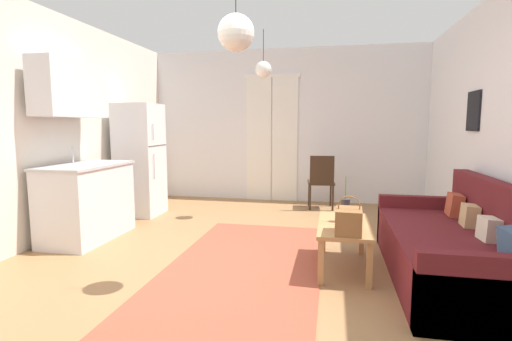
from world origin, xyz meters
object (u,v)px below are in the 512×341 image
(couch, at_px, (458,250))
(coffee_table, at_px, (344,230))
(bamboo_vase, at_px, (345,210))
(pendant_lamp_near, at_px, (236,33))
(pendant_lamp_far, at_px, (263,69))
(handbag, at_px, (349,221))
(refrigerator, at_px, (140,160))
(accent_chair, at_px, (321,179))

(couch, xyz_separation_m, coffee_table, (-0.97, 0.09, 0.10))
(bamboo_vase, relative_size, pendant_lamp_near, 0.58)
(pendant_lamp_near, bearing_deg, pendant_lamp_far, 95.31)
(handbag, bearing_deg, bamboo_vase, 92.56)
(bamboo_vase, xyz_separation_m, refrigerator, (-2.98, 1.55, 0.29))
(handbag, bearing_deg, pendant_lamp_far, 118.16)
(refrigerator, height_order, pendant_lamp_near, pendant_lamp_near)
(coffee_table, height_order, pendant_lamp_near, pendant_lamp_near)
(couch, bearing_deg, handbag, -166.70)
(couch, xyz_separation_m, bamboo_vase, (-0.97, 0.18, 0.27))
(accent_chair, height_order, pendant_lamp_far, pendant_lamp_far)
(coffee_table, xyz_separation_m, refrigerator, (-2.97, 1.64, 0.47))
(bamboo_vase, bearing_deg, refrigerator, 152.53)
(coffee_table, relative_size, refrigerator, 0.57)
(bamboo_vase, height_order, refrigerator, refrigerator)
(handbag, distance_m, refrigerator, 3.59)
(accent_chair, bearing_deg, handbag, 90.26)
(couch, relative_size, coffee_table, 2.17)
(pendant_lamp_near, bearing_deg, handbag, 18.52)
(coffee_table, relative_size, bamboo_vase, 2.18)
(coffee_table, bearing_deg, pendant_lamp_far, 121.58)
(coffee_table, relative_size, handbag, 2.92)
(coffee_table, height_order, pendant_lamp_far, pendant_lamp_far)
(bamboo_vase, height_order, accent_chair, accent_chair)
(pendant_lamp_near, xyz_separation_m, pendant_lamp_far, (-0.23, 2.43, 0.07))
(handbag, height_order, pendant_lamp_near, pendant_lamp_near)
(refrigerator, bearing_deg, coffee_table, -28.88)
(couch, height_order, pendant_lamp_near, pendant_lamp_near)
(couch, relative_size, pendant_lamp_near, 2.74)
(couch, relative_size, accent_chair, 2.38)
(bamboo_vase, distance_m, pendant_lamp_near, 1.91)
(bamboo_vase, bearing_deg, handbag, -87.44)
(accent_chair, xyz_separation_m, pendant_lamp_near, (-0.59, -3.16, 1.59))
(couch, bearing_deg, refrigerator, 156.30)
(handbag, bearing_deg, accent_chair, 96.33)
(coffee_table, height_order, accent_chair, accent_chair)
(bamboo_vase, xyz_separation_m, pendant_lamp_far, (-1.12, 1.72, 1.60))
(handbag, height_order, refrigerator, refrigerator)
(handbag, height_order, accent_chair, accent_chair)
(refrigerator, distance_m, pendant_lamp_near, 3.31)
(handbag, bearing_deg, refrigerator, 146.87)
(refrigerator, xyz_separation_m, pendant_lamp_far, (1.86, 0.17, 1.30))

